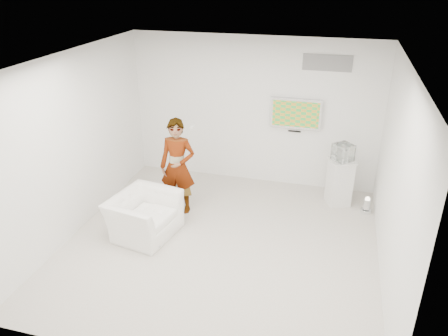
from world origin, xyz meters
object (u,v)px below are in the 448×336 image
(tv, at_px, (296,114))
(pedestal, at_px, (339,182))
(person, at_px, (178,167))
(armchair, at_px, (144,215))
(floor_uplight, at_px, (367,205))

(tv, height_order, pedestal, tv)
(tv, distance_m, person, 2.56)
(person, height_order, armchair, person)
(armchair, distance_m, pedestal, 3.69)
(person, bearing_deg, armchair, -110.48)
(tv, distance_m, pedestal, 1.56)
(tv, bearing_deg, person, -139.96)
(person, relative_size, armchair, 1.63)
(person, height_order, pedestal, person)
(person, distance_m, pedestal, 3.06)
(floor_uplight, bearing_deg, pedestal, 156.32)
(person, bearing_deg, tv, 37.16)
(armchair, distance_m, floor_uplight, 4.05)
(armchair, relative_size, floor_uplight, 3.53)
(armchair, xyz_separation_m, pedestal, (3.14, 1.94, 0.10))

